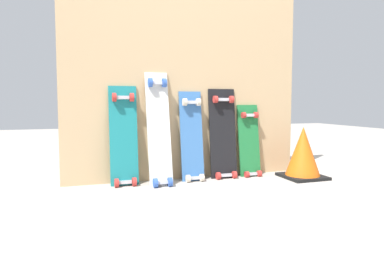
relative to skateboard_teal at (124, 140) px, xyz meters
name	(u,v)px	position (x,y,z in m)	size (l,w,h in m)	color
ground_plane	(189,179)	(0.52, 0.01, -0.34)	(12.00, 12.00, 0.00)	#B2AAA0
plywood_wall_panel	(187,79)	(0.52, 0.08, 0.47)	(1.94, 0.04, 1.61)	tan
skateboard_teal	(124,140)	(0.00, 0.00, 0.00)	(0.21, 0.17, 0.80)	#197A7F
skateboard_white	(159,132)	(0.26, -0.05, 0.05)	(0.17, 0.26, 0.91)	silver
skateboard_blue	(192,140)	(0.53, -0.01, -0.02)	(0.18, 0.18, 0.77)	#386BAD
skateboard_black	(223,137)	(0.81, 0.00, -0.01)	(0.23, 0.16, 0.79)	black
skateboard_green	(249,144)	(1.04, 0.00, -0.08)	(0.18, 0.16, 0.67)	#1E7238
traffic_cone	(303,153)	(1.41, -0.22, -0.13)	(0.32, 0.32, 0.42)	black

